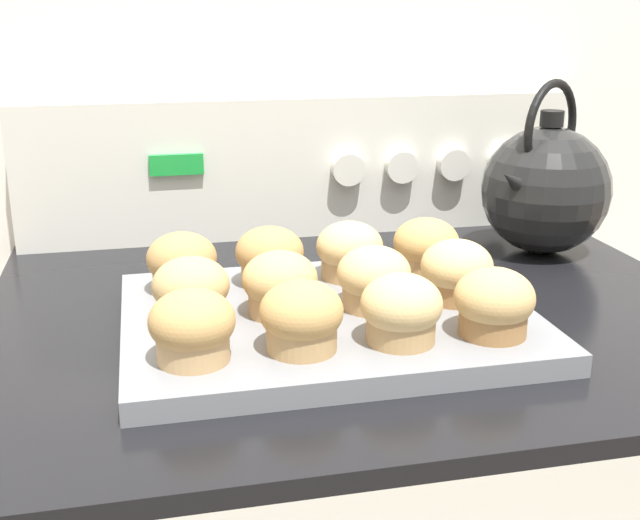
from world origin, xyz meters
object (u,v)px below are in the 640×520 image
muffin_r1_c3 (457,272)px  muffin_r1_c0 (191,291)px  muffin_r2_c3 (426,247)px  muffin_r0_c2 (402,310)px  muffin_r1_c2 (373,279)px  muffin_r1_c1 (280,285)px  tea_kettle (545,188)px  muffin_r0_c0 (192,327)px  muffin_pan (327,320)px  muffin_r2_c1 (270,257)px  muffin_r2_c0 (182,263)px  muffin_r0_c3 (494,304)px  muffin_r0_c1 (301,318)px  muffin_r2_c2 (350,251)px

muffin_r1_c3 → muffin_r1_c0: bearing=179.8°
muffin_r1_c3 → muffin_r2_c3: (-0.00, 0.09, 0.00)m
muffin_r0_c2 → muffin_r2_c3: 0.20m
muffin_r1_c0 → muffin_r2_c3: (0.27, 0.09, 0.00)m
muffin_r1_c2 → muffin_r1_c3: size_ratio=1.00×
muffin_r0_c2 → muffin_r1_c1: 0.13m
muffin_r2_c3 → tea_kettle: (0.20, 0.11, 0.03)m
muffin_r2_c3 → tea_kettle: size_ratio=0.33×
muffin_r0_c0 → muffin_r1_c1: 0.13m
muffin_pan → muffin_r2_c1: 0.11m
muffin_r1_c1 → muffin_r2_c3: 0.20m
muffin_r2_c0 → muffin_r2_c1: same height
muffin_r0_c3 → tea_kettle: (0.20, 0.29, 0.03)m
muffin_r0_c0 → tea_kettle: bearing=31.2°
muffin_r1_c0 → muffin_r1_c2: (0.18, -0.00, 0.00)m
muffin_r0_c1 → muffin_r1_c3: same height
muffin_r0_c2 → muffin_r2_c0: bearing=135.8°
muffin_r1_c0 → muffin_r2_c1: 0.13m
muffin_r2_c3 → muffin_r1_c2: bearing=-134.2°
muffin_r0_c2 → muffin_r2_c3: bearing=64.0°
muffin_r2_c0 → muffin_r0_c3: bearing=-33.9°
muffin_r1_c0 → muffin_r1_c3: size_ratio=1.00×
muffin_r1_c0 → muffin_r2_c3: same height
muffin_r1_c0 → tea_kettle: 0.52m
muffin_r0_c1 → muffin_r2_c3: (0.18, 0.18, 0.00)m
muffin_r2_c2 → muffin_r0_c1: bearing=-116.8°
muffin_r0_c1 → muffin_r1_c3: 0.20m
muffin_r1_c1 → muffin_r2_c2: same height
muffin_r0_c0 → muffin_r0_c1: (0.10, 0.00, 0.00)m
muffin_r1_c3 → muffin_r2_c3: size_ratio=1.00×
muffin_r0_c1 → muffin_r2_c2: (0.09, 0.18, 0.00)m
muffin_r0_c0 → muffin_r1_c2: same height
tea_kettle → muffin_r0_c1: bearing=-143.0°
muffin_r0_c1 → muffin_r2_c3: size_ratio=1.00×
muffin_r1_c2 → muffin_r2_c3: (0.09, 0.09, 0.00)m
muffin_r2_c2 → muffin_r1_c2: bearing=-90.8°
tea_kettle → muffin_r1_c2: bearing=-145.3°
muffin_r1_c0 → muffin_r1_c3: same height
muffin_r0_c1 → muffin_r2_c3: same height
muffin_r2_c2 → muffin_r1_c3: bearing=-46.3°
muffin_r0_c0 → muffin_r2_c2: bearing=44.4°
muffin_r1_c3 → tea_kettle: size_ratio=0.33×
muffin_pan → tea_kettle: (0.34, 0.20, 0.08)m
muffin_r0_c2 → tea_kettle: tea_kettle is taller
muffin_r2_c2 → muffin_r2_c3: size_ratio=1.00×
muffin_r2_c0 → tea_kettle: (0.48, 0.11, 0.03)m
muffin_r0_c2 → tea_kettle: 0.41m
muffin_r0_c1 → muffin_r1_c3: bearing=26.2°
muffin_r1_c0 → muffin_r0_c1: bearing=-45.0°
muffin_r1_c0 → muffin_r1_c1: 0.09m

